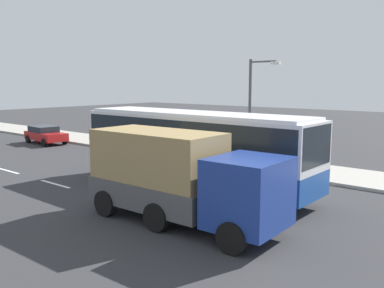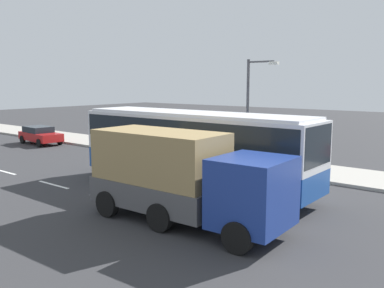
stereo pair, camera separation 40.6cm
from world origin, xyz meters
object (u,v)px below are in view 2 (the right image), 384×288
at_px(car_red_compact, 40,135).
at_px(coach_bus, 193,142).
at_px(cargo_truck, 182,176).
at_px(street_lamp, 251,104).

bearing_deg(car_red_compact, coach_bus, -5.87).
xyz_separation_m(cargo_truck, street_lamp, (-2.79, 9.35, 1.96)).
bearing_deg(cargo_truck, car_red_compact, 159.24).
bearing_deg(cargo_truck, street_lamp, 105.13).
bearing_deg(coach_bus, car_red_compact, 169.73).
bearing_deg(street_lamp, car_red_compact, -173.45).
bearing_deg(car_red_compact, cargo_truck, -14.36).
height_order(car_red_compact, street_lamp, street_lamp).
distance_m(car_red_compact, street_lamp, 18.35).
bearing_deg(cargo_truck, coach_bus, 122.15).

